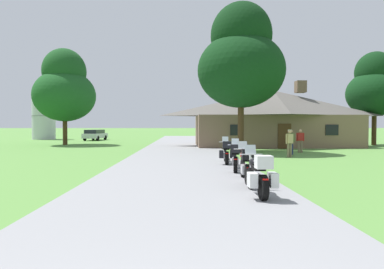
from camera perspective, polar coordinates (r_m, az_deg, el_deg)
name	(u,v)px	position (r m, az deg, el deg)	size (l,w,h in m)	color
ground_plane	(182,155)	(21.30, -1.79, -3.62)	(500.00, 500.00, 0.00)	#56893D
asphalt_driveway	(182,157)	(19.31, -1.80, -4.07)	(6.40, 80.00, 0.06)	gray
motorcycle_black_nearest_to_camera	(259,175)	(8.79, 11.66, -7.06)	(0.72, 2.08, 1.30)	black
motorcycle_red_second_in_row	(246,165)	(11.03, 9.46, -5.25)	(0.66, 2.08, 1.30)	black
motorcycle_blue_third_in_row	(235,157)	(13.53, 7.66, -3.98)	(0.77, 2.08, 1.30)	black
motorcycle_green_farthest_in_row	(226,152)	(16.01, 6.06, -3.16)	(0.81, 2.08, 1.30)	black
stone_lodge	(273,117)	(31.41, 14.10, 2.93)	(15.21, 7.25, 6.14)	brown
bystander_red_shirt_near_lodge	(300,140)	(24.32, 18.54, -0.86)	(0.54, 0.28, 1.67)	#75664C
bystander_olive_shirt_beside_signpost	(291,141)	(22.44, 17.02, -1.04)	(0.55, 0.23, 1.67)	navy
bystander_tan_shirt_by_tree	(289,142)	(20.51, 16.80, -1.23)	(0.52, 0.33, 1.69)	#75664C
tree_by_lodge_front	(241,60)	(24.15, 8.64, 12.80)	(6.28, 6.28, 10.76)	#422D19
tree_right_of_lodge	(375,87)	(36.95, 29.50, 7.28)	(5.30, 5.30, 9.22)	#422D19
tree_left_far	(65,88)	(34.98, -21.53, 7.56)	(6.04, 6.04, 9.61)	#422D19
metal_silo_distant	(44,113)	(50.30, -24.67, 3.44)	(3.18, 3.18, 7.39)	#B2B7BC
parked_silver_suv_far_left	(95,134)	(44.55, -16.70, 0.01)	(2.29, 4.76, 1.40)	#ADAFB7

